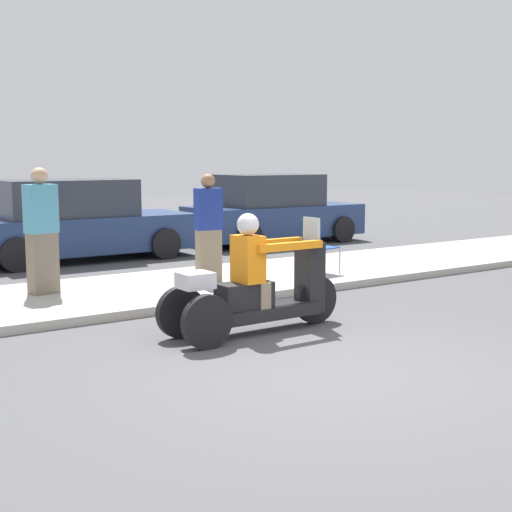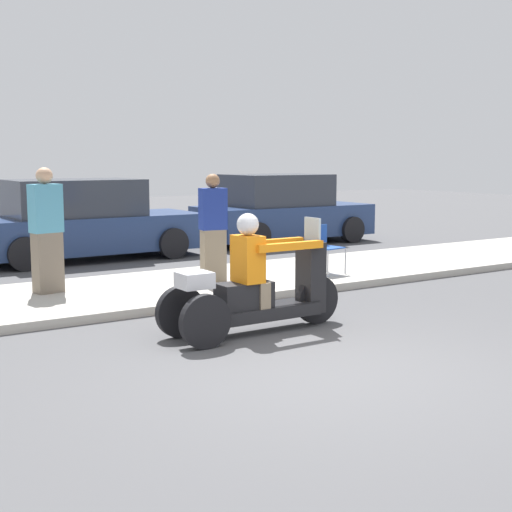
{
  "view_description": "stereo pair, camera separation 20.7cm",
  "coord_description": "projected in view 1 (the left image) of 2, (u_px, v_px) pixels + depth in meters",
  "views": [
    {
      "loc": [
        -4.44,
        -5.15,
        2.07
      ],
      "look_at": [
        0.26,
        1.68,
        0.93
      ],
      "focal_mm": 50.0,
      "sensor_mm": 36.0,
      "label": 1
    },
    {
      "loc": [
        -4.27,
        -5.27,
        2.07
      ],
      "look_at": [
        0.26,
        1.68,
        0.93
      ],
      "focal_mm": 50.0,
      "sensor_mm": 36.0,
      "label": 2
    }
  ],
  "objects": [
    {
      "name": "parked_car_lot_center",
      "position": [
        74.0,
        223.0,
        14.47
      ],
      "size": [
        4.66,
        2.06,
        1.64
      ],
      "color": "navy",
      "rests_on": "ground"
    },
    {
      "name": "folding_chair_curbside",
      "position": [
        317.0,
        244.0,
        12.1
      ],
      "size": [
        0.53,
        0.53,
        0.82
      ],
      "color": "#A5A8AD",
      "rests_on": "sidewalk_strip"
    },
    {
      "name": "sidewalk_strip",
      "position": [
        132.0,
        292.0,
        10.73
      ],
      "size": [
        28.0,
        2.8,
        0.12
      ],
      "color": "#B2ADA3",
      "rests_on": "ground"
    },
    {
      "name": "ground_plane",
      "position": [
        332.0,
        371.0,
        6.98
      ],
      "size": [
        60.0,
        60.0,
        0.0
      ],
      "primitive_type": "plane",
      "color": "#4C4C4F"
    },
    {
      "name": "spectator_far_back",
      "position": [
        42.0,
        233.0,
        10.21
      ],
      "size": [
        0.47,
        0.33,
        1.82
      ],
      "color": "#726656",
      "rests_on": "sidewalk_strip"
    },
    {
      "name": "spectator_near_curb",
      "position": [
        208.0,
        230.0,
        11.23
      ],
      "size": [
        0.44,
        0.31,
        1.7
      ],
      "color": "gray",
      "rests_on": "sidewalk_strip"
    },
    {
      "name": "parked_car_lot_left",
      "position": [
        272.0,
        211.0,
        17.47
      ],
      "size": [
        4.3,
        2.1,
        1.68
      ],
      "color": "navy",
      "rests_on": "ground"
    },
    {
      "name": "motorcycle_trike",
      "position": [
        256.0,
        290.0,
        8.42
      ],
      "size": [
        2.37,
        0.69,
        1.44
      ],
      "color": "black",
      "rests_on": "ground"
    }
  ]
}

